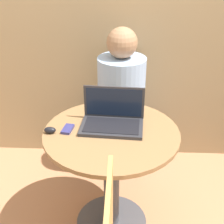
% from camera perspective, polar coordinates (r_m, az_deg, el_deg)
% --- Properties ---
extents(ground_plane, '(12.00, 12.00, 0.00)m').
position_cam_1_polar(ground_plane, '(2.28, -0.09, -19.50)').
color(ground_plane, tan).
extents(back_wall, '(7.00, 0.05, 2.60)m').
position_cam_1_polar(back_wall, '(2.43, 0.94, 19.13)').
color(back_wall, tan).
rests_on(back_wall, ground_plane).
extents(round_table, '(0.79, 0.79, 0.74)m').
position_cam_1_polar(round_table, '(1.93, -0.10, -9.22)').
color(round_table, '#4C4C51').
rests_on(round_table, ground_plane).
extents(laptop, '(0.38, 0.25, 0.22)m').
position_cam_1_polar(laptop, '(1.83, 0.12, -1.25)').
color(laptop, '#2D2D33').
rests_on(laptop, round_table).
extents(cell_phone, '(0.07, 0.11, 0.02)m').
position_cam_1_polar(cell_phone, '(1.82, -8.10, -3.10)').
color(cell_phone, navy).
rests_on(cell_phone, round_table).
extents(computer_mouse, '(0.07, 0.04, 0.04)m').
position_cam_1_polar(computer_mouse, '(1.81, -11.28, -3.27)').
color(computer_mouse, black).
rests_on(computer_mouse, round_table).
extents(person_seated, '(0.36, 0.56, 1.19)m').
position_cam_1_polar(person_seated, '(2.52, 1.64, 0.00)').
color(person_seated, '#3D4766').
rests_on(person_seated, ground_plane).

